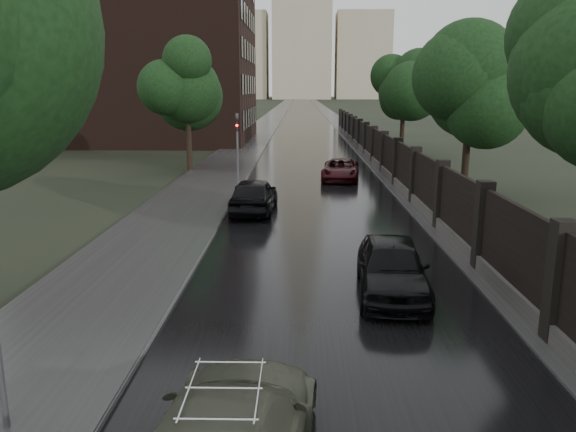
# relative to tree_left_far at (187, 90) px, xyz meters

# --- Properties ---
(road) EXTENTS (8.00, 420.00, 0.02)m
(road) POSITION_rel_tree_left_far_xyz_m (8.00, 160.00, -5.23)
(road) COLOR black
(road) RESTS_ON ground
(sidewalk_left) EXTENTS (4.00, 420.00, 0.16)m
(sidewalk_left) POSITION_rel_tree_left_far_xyz_m (2.00, 160.00, -5.16)
(sidewalk_left) COLOR #2D2D2D
(sidewalk_left) RESTS_ON ground
(verge_right) EXTENTS (3.00, 420.00, 0.08)m
(verge_right) POSITION_rel_tree_left_far_xyz_m (13.50, 160.00, -5.20)
(verge_right) COLOR #2D2D2D
(verge_right) RESTS_ON ground
(fence_right) EXTENTS (0.45, 75.72, 2.70)m
(fence_right) POSITION_rel_tree_left_far_xyz_m (12.60, 2.01, -4.23)
(fence_right) COLOR #383533
(fence_right) RESTS_ON ground
(tree_left_far) EXTENTS (4.25, 4.25, 7.39)m
(tree_left_far) POSITION_rel_tree_left_far_xyz_m (0.00, 0.00, 0.00)
(tree_left_far) COLOR black
(tree_left_far) RESTS_ON ground
(tree_right_b) EXTENTS (4.08, 4.08, 7.01)m
(tree_right_b) POSITION_rel_tree_left_far_xyz_m (15.50, -8.00, -0.29)
(tree_right_b) COLOR black
(tree_right_b) RESTS_ON ground
(tree_right_c) EXTENTS (4.08, 4.08, 7.01)m
(tree_right_c) POSITION_rel_tree_left_far_xyz_m (15.50, 10.00, -0.29)
(tree_right_c) COLOR black
(tree_right_c) RESTS_ON ground
(traffic_light) EXTENTS (0.16, 0.32, 4.00)m
(traffic_light) POSITION_rel_tree_left_far_xyz_m (3.70, -5.01, -2.84)
(traffic_light) COLOR #59595E
(traffic_light) RESTS_ON ground
(brick_building) EXTENTS (24.00, 18.00, 20.00)m
(brick_building) POSITION_rel_tree_left_far_xyz_m (-10.00, 22.00, 4.76)
(brick_building) COLOR black
(brick_building) RESTS_ON ground
(stalinist_tower) EXTENTS (92.00, 30.00, 159.00)m
(stalinist_tower) POSITION_rel_tree_left_far_xyz_m (8.00, 270.00, 33.14)
(stalinist_tower) COLOR tan
(stalinist_tower) RESTS_ON ground
(hatchback_left) EXTENTS (2.04, 4.64, 1.56)m
(hatchback_left) POSITION_rel_tree_left_far_xyz_m (5.17, -12.17, -4.46)
(hatchback_left) COLOR black
(hatchback_left) RESTS_ON ground
(car_right_near) EXTENTS (2.10, 4.53, 1.50)m
(car_right_near) POSITION_rel_tree_left_far_xyz_m (9.60, -22.14, -4.49)
(car_right_near) COLOR black
(car_right_near) RESTS_ON ground
(car_right_far) EXTENTS (2.60, 4.78, 1.27)m
(car_right_far) POSITION_rel_tree_left_far_xyz_m (9.60, -3.14, -4.61)
(car_right_far) COLOR #330B0F
(car_right_far) RESTS_ON ground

